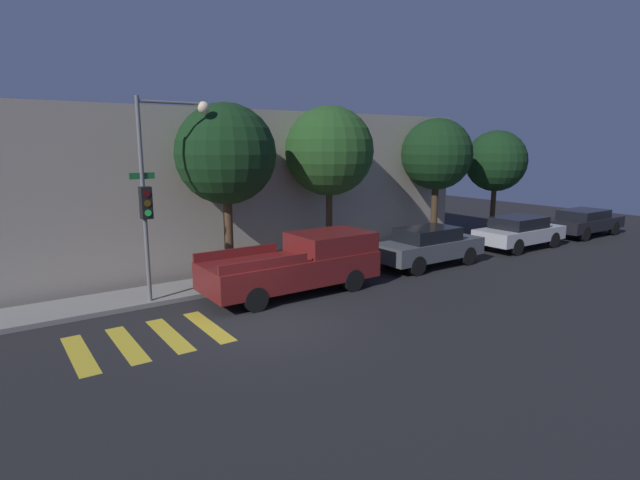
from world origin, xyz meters
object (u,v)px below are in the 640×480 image
object	(u,v)px
traffic_light_pole	(159,177)
sedan_near_corner	(429,246)
sedan_middle	(519,231)
tree_midblock	(329,151)
tree_far_end	(437,155)
pickup_truck	(300,263)
sedan_far_end	(584,221)
tree_behind_truck	(496,161)
tree_near_corner	(226,155)

from	to	relation	value
traffic_light_pole	sedan_near_corner	world-z (taller)	traffic_light_pole
sedan_middle	tree_midblock	bearing A→B (deg)	165.83
traffic_light_pole	tree_far_end	distance (m)	12.60
pickup_truck	sedan_near_corner	xyz separation A→B (m)	(5.89, 0.00, -0.12)
sedan_far_end	tree_behind_truck	xyz separation A→B (m)	(-4.50, 2.27, 3.09)
sedan_middle	sedan_far_end	bearing A→B (deg)	0.00
sedan_near_corner	tree_far_end	distance (m)	4.91
tree_far_end	sedan_near_corner	bearing A→B (deg)	-140.38
tree_behind_truck	traffic_light_pole	bearing A→B (deg)	-176.61
sedan_near_corner	tree_near_corner	size ratio (longest dim) A/B	0.75
sedan_far_end	tree_far_end	world-z (taller)	tree_far_end
sedan_far_end	tree_behind_truck	distance (m)	5.90
pickup_truck	tree_midblock	size ratio (longest dim) A/B	0.93
traffic_light_pole	pickup_truck	distance (m)	4.99
sedan_near_corner	tree_behind_truck	distance (m)	7.92
traffic_light_pole	tree_far_end	world-z (taller)	traffic_light_pole
traffic_light_pole	pickup_truck	size ratio (longest dim) A/B	1.06
traffic_light_pole	tree_behind_truck	distance (m)	16.81
traffic_light_pole	tree_near_corner	bearing A→B (deg)	21.39
pickup_truck	sedan_far_end	bearing A→B (deg)	0.00
tree_behind_truck	tree_midblock	bearing A→B (deg)	180.00
sedan_near_corner	traffic_light_pole	bearing A→B (deg)	172.61
sedan_far_end	tree_far_end	size ratio (longest dim) A/B	0.81
traffic_light_pole	tree_behind_truck	world-z (taller)	traffic_light_pole
sedan_middle	traffic_light_pole	bearing A→B (deg)	175.36
pickup_truck	sedan_far_end	size ratio (longest dim) A/B	1.20
traffic_light_pole	pickup_truck	bearing A→B (deg)	-17.95
sedan_near_corner	sedan_middle	bearing A→B (deg)	-0.00
sedan_near_corner	tree_far_end	world-z (taller)	tree_far_end
tree_near_corner	tree_midblock	size ratio (longest dim) A/B	0.99
sedan_far_end	tree_midblock	xyz separation A→B (m)	(-14.56, 2.27, 3.65)
tree_far_end	sedan_far_end	bearing A→B (deg)	-14.57
tree_far_end	pickup_truck	bearing A→B (deg)	-165.28
sedan_near_corner	sedan_middle	size ratio (longest dim) A/B	1.01
sedan_middle	tree_midblock	xyz separation A→B (m)	(-8.98, 2.27, 3.61)
sedan_middle	tree_behind_truck	world-z (taller)	tree_behind_truck
pickup_truck	tree_behind_truck	world-z (taller)	tree_behind_truck
tree_midblock	traffic_light_pole	bearing A→B (deg)	-171.59
sedan_near_corner	sedan_far_end	bearing A→B (deg)	0.00
tree_near_corner	tree_midblock	bearing A→B (deg)	0.00
sedan_middle	pickup_truck	bearing A→B (deg)	180.00
sedan_near_corner	tree_behind_truck	xyz separation A→B (m)	(6.96, 2.27, 3.02)
pickup_truck	tree_midblock	world-z (taller)	tree_midblock
pickup_truck	sedan_far_end	world-z (taller)	pickup_truck
sedan_near_corner	tree_midblock	world-z (taller)	tree_midblock
traffic_light_pole	sedan_near_corner	bearing A→B (deg)	-7.39
tree_near_corner	sedan_near_corner	bearing A→B (deg)	-17.29
sedan_middle	tree_far_end	world-z (taller)	tree_far_end
sedan_middle	sedan_far_end	xyz separation A→B (m)	(5.58, 0.00, -0.03)
tree_midblock	tree_behind_truck	world-z (taller)	tree_midblock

